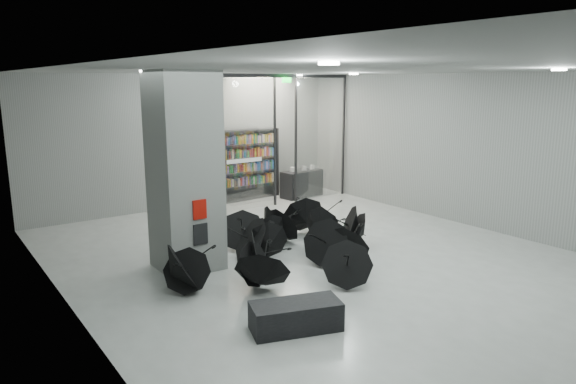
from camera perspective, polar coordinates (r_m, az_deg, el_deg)
room at (r=10.18m, az=6.37°, el=6.74°), size 14.00×14.02×4.01m
column at (r=10.59m, az=-11.31°, el=2.18°), size 1.20×1.20×4.00m
fire_cabinet at (r=10.17m, az=-9.70°, el=-1.90°), size 0.28×0.04×0.38m
info_panel at (r=10.30m, az=-9.60°, el=-4.60°), size 0.30×0.03×0.42m
exit_sign at (r=15.78m, az=-0.15°, el=12.21°), size 0.30×0.06×0.15m
glass_partition at (r=16.01m, az=-0.59°, el=6.34°), size 5.06×0.08×4.00m
bench at (r=8.23m, az=0.86°, el=-13.49°), size 1.51×1.01×0.45m
bookshelf at (r=16.93m, az=-4.32°, el=3.05°), size 2.09×0.51×2.28m
shop_counter at (r=17.31m, az=1.52°, el=0.93°), size 1.53×0.77×0.88m
umbrella_cluster at (r=11.19m, az=-0.27°, el=-6.00°), size 5.87×4.62×1.30m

